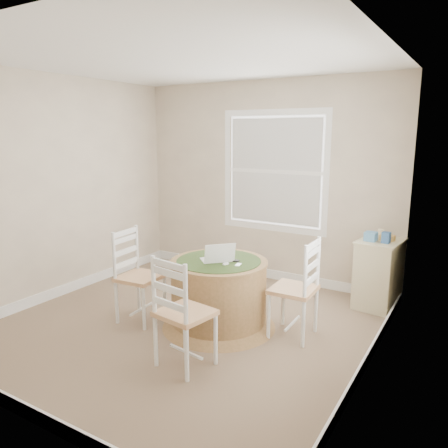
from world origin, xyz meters
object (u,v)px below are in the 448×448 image
Objects in this scene: round_table at (219,290)px; laptop at (218,258)px; chair_right at (293,289)px; corner_chest at (378,273)px; chair_left at (140,277)px; chair_near at (185,313)px.

laptop is (0.00, -0.02, 0.34)m from round_table.
round_table is at bearing -76.62° from chair_right.
laptop is 0.52× the size of corner_chest.
chair_right is at bearing -76.30° from chair_left.
corner_chest is at bearing -178.32° from laptop.
round_table is 2.87× the size of laptop.
chair_near is at bearing -122.35° from chair_left.
chair_right reaches higher than round_table.
laptop is 1.91m from corner_chest.
corner_chest is (1.26, 1.37, 0.01)m from round_table.
round_table is at bearing -73.43° from chair_left.
chair_right is (0.56, 0.99, 0.00)m from chair_near.
corner_chest is at bearing 35.17° from round_table.
round_table is 1.21× the size of chair_right.
chair_right is 0.79m from laptop.
laptop is at bearing -74.94° from chair_right.
chair_right is at bearing -110.43° from chair_near.
laptop is at bearing -125.94° from corner_chest.
chair_right reaches higher than corner_chest.
chair_left is 1.23× the size of corner_chest.
chair_left is (-0.78, -0.29, 0.09)m from round_table.
chair_near is at bearing -110.61° from corner_chest.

